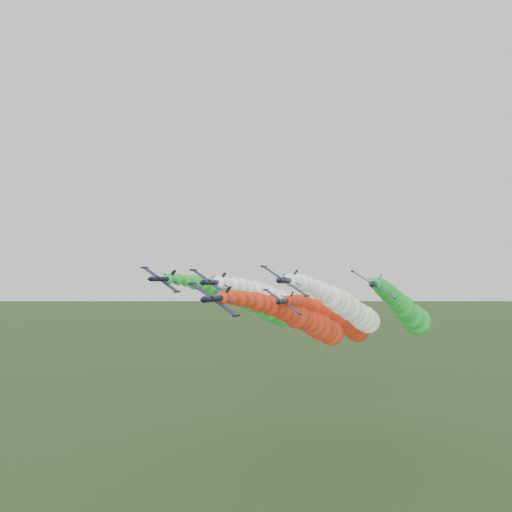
# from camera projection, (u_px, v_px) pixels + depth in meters

# --- Properties ---
(jet_lead) EXTENTS (13.91, 73.37, 17.74)m
(jet_lead) POSITION_uv_depth(u_px,v_px,m) (307.00, 322.00, 119.59)
(jet_lead) COLOR black
(jet_lead) RESTS_ON ground
(jet_inner_left) EXTENTS (14.46, 73.92, 18.28)m
(jet_inner_left) POSITION_uv_depth(u_px,v_px,m) (299.00, 310.00, 135.13)
(jet_inner_left) COLOR black
(jet_inner_left) RESTS_ON ground
(jet_inner_right) EXTENTS (13.94, 73.40, 17.77)m
(jet_inner_right) POSITION_uv_depth(u_px,v_px,m) (350.00, 309.00, 124.88)
(jet_inner_right) COLOR black
(jet_inner_right) RESTS_ON ground
(jet_outer_left) EXTENTS (14.07, 73.53, 17.90)m
(jet_outer_left) POSITION_uv_depth(u_px,v_px,m) (256.00, 305.00, 141.71)
(jet_outer_left) COLOR black
(jet_outer_left) RESTS_ON ground
(jet_outer_right) EXTENTS (14.57, 74.03, 18.40)m
(jet_outer_right) POSITION_uv_depth(u_px,v_px,m) (406.00, 311.00, 133.43)
(jet_outer_right) COLOR black
(jet_outer_right) RESTS_ON ground
(jet_trail) EXTENTS (14.55, 74.01, 18.38)m
(jet_trail) POSITION_uv_depth(u_px,v_px,m) (342.00, 321.00, 145.62)
(jet_trail) COLOR black
(jet_trail) RESTS_ON ground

